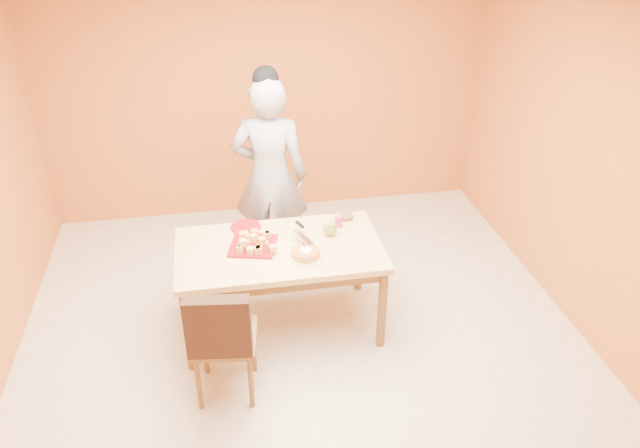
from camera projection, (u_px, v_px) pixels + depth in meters
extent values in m
plane|color=beige|center=(307.00, 355.00, 4.89)|extent=(5.00, 5.00, 0.00)
plane|color=#C86F2E|center=(266.00, 89.00, 6.34)|extent=(4.50, 0.00, 4.50)
plane|color=#C86F2E|center=(608.00, 178.00, 4.56)|extent=(0.00, 5.00, 5.00)
cube|color=tan|center=(279.00, 250.00, 4.85)|extent=(1.60, 0.90, 0.05)
cube|color=brown|center=(280.00, 258.00, 4.89)|extent=(1.48, 0.78, 0.10)
cylinder|color=brown|center=(188.00, 331.00, 4.59)|extent=(0.07, 0.07, 0.71)
cylinder|color=brown|center=(188.00, 272.00, 5.26)|extent=(0.07, 0.07, 0.71)
cylinder|color=brown|center=(382.00, 309.00, 4.82)|extent=(0.07, 0.07, 0.71)
cylinder|color=brown|center=(359.00, 255.00, 5.49)|extent=(0.07, 0.07, 0.71)
imported|color=#9A9A9C|center=(270.00, 177.00, 5.55)|extent=(0.75, 0.56, 1.84)
cube|color=maroon|center=(253.00, 246.00, 4.84)|extent=(0.42, 0.42, 0.02)
cylinder|color=maroon|center=(246.00, 227.00, 5.10)|extent=(0.31, 0.31, 0.01)
cylinder|color=white|center=(306.00, 257.00, 4.72)|extent=(0.28, 0.28, 0.01)
cylinder|color=gold|center=(306.00, 253.00, 4.70)|extent=(0.29, 0.29, 0.05)
cube|color=silver|center=(303.00, 237.00, 4.84)|extent=(0.14, 0.25, 0.01)
ellipsoid|color=olive|center=(330.00, 228.00, 4.96)|extent=(0.13, 0.11, 0.14)
cylinder|color=#C21D7C|center=(339.00, 222.00, 5.10)|extent=(0.08, 0.08, 0.09)
cylinder|color=#3C1C10|center=(346.00, 217.00, 5.22)|extent=(0.14, 0.14, 0.03)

